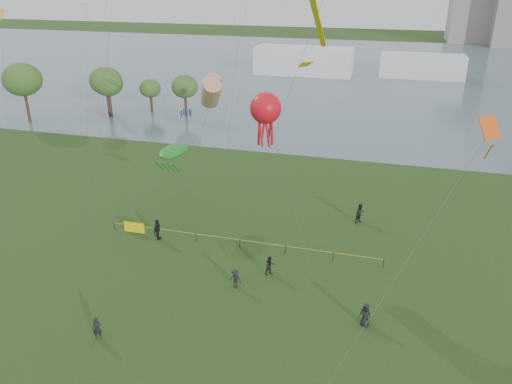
# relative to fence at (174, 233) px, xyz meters

# --- Properties ---
(lake) EXTENTS (400.00, 120.00, 0.08)m
(lake) POSITION_rel_fence_xyz_m (9.11, 84.35, -0.53)
(lake) COLOR slate
(lake) RESTS_ON ground_plane
(pavilion_left) EXTENTS (22.00, 8.00, 6.00)m
(pavilion_left) POSITION_rel_fence_xyz_m (-2.89, 79.35, 2.45)
(pavilion_left) COLOR white
(pavilion_left) RESTS_ON ground_plane
(pavilion_right) EXTENTS (18.00, 7.00, 5.00)m
(pavilion_right) POSITION_rel_fence_xyz_m (23.11, 82.35, 1.95)
(pavilion_right) COLOR silver
(pavilion_right) RESTS_ON ground_plane
(trees) EXTENTS (27.42, 15.26, 9.13)m
(trees) POSITION_rel_fence_xyz_m (-28.29, 33.34, 5.20)
(trees) COLOR #3A231A
(trees) RESTS_ON ground_plane
(fence) EXTENTS (24.07, 0.07, 1.05)m
(fence) POSITION_rel_fence_xyz_m (0.00, 0.00, 0.00)
(fence) COLOR black
(fence) RESTS_ON ground_plane
(spectator_a) EXTENTS (0.98, 0.95, 1.59)m
(spectator_a) POSITION_rel_fence_xyz_m (9.61, -3.35, 0.24)
(spectator_a) COLOR black
(spectator_a) RESTS_ON ground_plane
(spectator_b) EXTENTS (1.09, 0.76, 1.55)m
(spectator_b) POSITION_rel_fence_xyz_m (7.53, -5.75, 0.22)
(spectator_b) COLOR black
(spectator_b) RESTS_ON ground_plane
(spectator_c) EXTENTS (0.56, 1.16, 1.92)m
(spectator_c) POSITION_rel_fence_xyz_m (-1.31, -0.47, 0.40)
(spectator_c) COLOR black
(spectator_c) RESTS_ON ground_plane
(spectator_d) EXTENTS (0.96, 0.80, 1.68)m
(spectator_d) POSITION_rel_fence_xyz_m (17.20, -7.61, 0.28)
(spectator_d) COLOR black
(spectator_d) RESTS_ON ground_plane
(spectator_f) EXTENTS (0.69, 0.59, 1.61)m
(spectator_f) POSITION_rel_fence_xyz_m (0.70, -13.53, 0.25)
(spectator_f) COLOR black
(spectator_f) RESTS_ON ground_plane
(spectator_g) EXTENTS (1.15, 1.18, 1.91)m
(spectator_g) POSITION_rel_fence_xyz_m (15.66, 7.49, 0.40)
(spectator_g) COLOR black
(spectator_g) RESTS_ON ground_plane
(kite_windsock) EXTENTS (5.21, 4.93, 14.49)m
(kite_windsock) POSITION_rel_fence_xyz_m (2.91, 2.91, 12.10)
(kite_windsock) COLOR #3F3F42
(kite_creature) EXTENTS (4.31, 7.62, 6.52)m
(kite_creature) POSITION_rel_fence_xyz_m (-2.15, 5.65, 5.51)
(kite_creature) COLOR #3F3F42
(kite_octopus) EXTENTS (5.85, 3.81, 13.57)m
(kite_octopus) POSITION_rel_fence_xyz_m (8.31, -0.02, 11.76)
(kite_octopus) COLOR #3F3F42
(kite_delta) EXTENTS (9.53, 12.79, 14.78)m
(kite_delta) POSITION_rel_fence_xyz_m (22.00, -8.60, 12.74)
(kite_delta) COLOR #3F3F42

